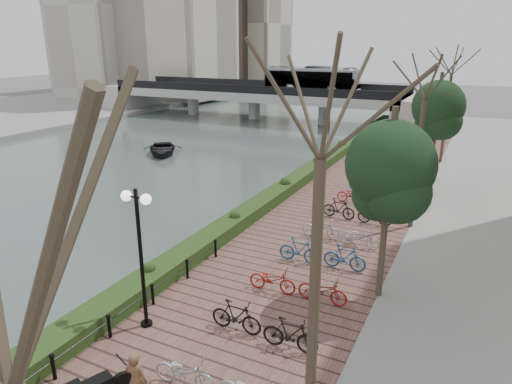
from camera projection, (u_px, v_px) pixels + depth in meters
The scene contains 11 objects.
river_water at pixel (150, 151), 39.40m from camera, with size 30.00×130.00×0.02m, color #485A55.
promenade at pixel (338, 209), 24.86m from camera, with size 8.00×75.00×0.50m, color brown.
hedge at pixel (297, 180), 28.26m from camera, with size 1.10×56.00×0.60m, color #1D3613.
chain_fence at pixel (83, 346), 12.59m from camera, with size 0.10×14.10×0.70m.
lamppost at pixel (139, 229), 13.15m from camera, with size 1.02×0.32×4.42m.
pedestrian at pixel (136, 381), 10.68m from camera, with size 0.57×0.37×1.56m, color brown.
bicycle_parking at pixel (331, 243), 18.79m from camera, with size 2.40×19.89×1.00m.
street_trees at pixel (405, 180), 18.00m from camera, with size 3.20×37.12×6.80m.
bridge at pixel (265, 92), 54.73m from camera, with size 36.00×10.77×6.50m.
boat at pixel (162, 149), 37.93m from camera, with size 3.28×4.59×0.95m, color black.
far_buildings at pixel (173, 1), 80.57m from camera, with size 35.00×38.00×38.00m.
Camera 1 is at (10.44, -5.40, 8.79)m, focal length 32.00 mm.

